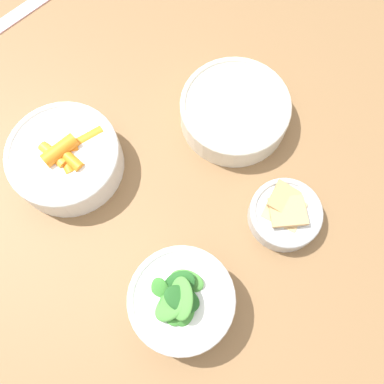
{
  "coord_description": "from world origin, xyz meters",
  "views": [
    {
      "loc": [
        -0.2,
        -0.21,
        1.44
      ],
      "look_at": [
        -0.05,
        -0.05,
        0.79
      ],
      "focal_mm": 40.0,
      "sensor_mm": 36.0,
      "label": 1
    }
  ],
  "objects_px": {
    "bowl_greens": "(181,301)",
    "bowl_beans_hotdog": "(235,112)",
    "bowl_carrots": "(66,158)",
    "bowl_cookies": "(285,214)"
  },
  "relations": [
    {
      "from": "bowl_greens",
      "to": "bowl_beans_hotdog",
      "type": "height_order",
      "value": "bowl_greens"
    },
    {
      "from": "bowl_greens",
      "to": "bowl_carrots",
      "type": "bearing_deg",
      "value": 87.86
    },
    {
      "from": "bowl_greens",
      "to": "bowl_cookies",
      "type": "relative_size",
      "value": 1.33
    },
    {
      "from": "bowl_beans_hotdog",
      "to": "bowl_cookies",
      "type": "bearing_deg",
      "value": -109.8
    },
    {
      "from": "bowl_carrots",
      "to": "bowl_cookies",
      "type": "xyz_separation_m",
      "value": [
        0.2,
        -0.31,
        -0.01
      ]
    },
    {
      "from": "bowl_carrots",
      "to": "bowl_beans_hotdog",
      "type": "xyz_separation_m",
      "value": [
        0.27,
        -0.12,
        -0.01
      ]
    },
    {
      "from": "bowl_carrots",
      "to": "bowl_greens",
      "type": "bearing_deg",
      "value": -92.14
    },
    {
      "from": "bowl_carrots",
      "to": "bowl_greens",
      "type": "relative_size",
      "value": 1.19
    },
    {
      "from": "bowl_greens",
      "to": "bowl_beans_hotdog",
      "type": "relative_size",
      "value": 0.82
    },
    {
      "from": "bowl_carrots",
      "to": "bowl_beans_hotdog",
      "type": "distance_m",
      "value": 0.3
    }
  ]
}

